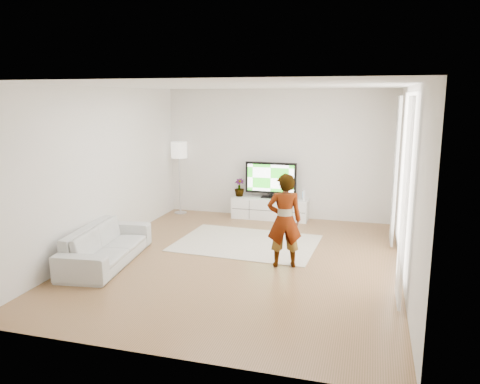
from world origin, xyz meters
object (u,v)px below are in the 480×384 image
(floor_lamp, at_px, (179,153))
(player, at_px, (284,220))
(sofa, at_px, (106,245))
(media_console, at_px, (270,208))
(television, at_px, (271,179))
(rug, at_px, (247,243))

(floor_lamp, bearing_deg, player, -43.45)
(player, relative_size, sofa, 0.73)
(media_console, distance_m, television, 0.66)
(media_console, distance_m, rug, 1.86)
(media_console, height_order, sofa, sofa)
(rug, height_order, sofa, sofa)
(television, relative_size, floor_lamp, 0.68)
(player, bearing_deg, floor_lamp, -60.23)
(media_console, xyz_separation_m, sofa, (-1.96, -3.43, 0.06))
(player, relative_size, floor_lamp, 0.90)
(player, height_order, sofa, player)
(sofa, bearing_deg, television, -36.65)
(television, bearing_deg, rug, -91.22)
(rug, relative_size, player, 1.69)
(sofa, xyz_separation_m, floor_lamp, (-0.14, 3.36, 1.09))
(media_console, relative_size, floor_lamp, 1.01)
(television, bearing_deg, media_console, -90.00)
(media_console, relative_size, sofa, 0.81)
(rug, bearing_deg, floor_lamp, 139.05)
(player, xyz_separation_m, floor_lamp, (-2.93, 2.77, 0.63))
(rug, distance_m, floor_lamp, 3.05)
(sofa, bearing_deg, floor_lamp, -4.76)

